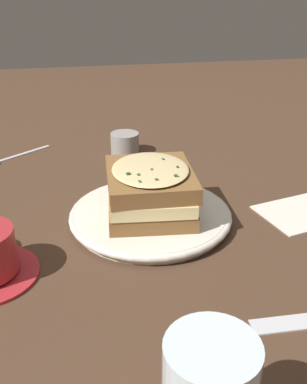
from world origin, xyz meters
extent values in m
plane|color=#473021|center=(0.00, 0.00, 0.00)|extent=(2.40, 2.40, 0.00)
cylinder|color=silver|center=(0.00, 0.00, 0.01)|extent=(0.22, 0.22, 0.02)
torus|color=silver|center=(0.00, 0.00, 0.01)|extent=(0.23, 0.23, 0.01)
cube|color=brown|center=(0.00, 0.00, 0.03)|extent=(0.13, 0.15, 0.02)
cube|color=#EFDB93|center=(0.00, 0.00, 0.05)|extent=(0.13, 0.15, 0.02)
cube|color=brown|center=(0.00, 0.00, 0.07)|extent=(0.13, 0.14, 0.02)
ellipsoid|color=beige|center=(0.00, 0.00, 0.08)|extent=(0.12, 0.13, 0.01)
cube|color=#2D6028|center=(0.00, -0.04, 0.09)|extent=(0.00, 0.00, 0.00)
cube|color=#2D6028|center=(0.02, 0.02, 0.09)|extent=(0.00, 0.00, 0.00)
cube|color=#2D6028|center=(-0.02, -0.02, 0.09)|extent=(0.00, 0.01, 0.00)
cube|color=#2D6028|center=(-0.02, -0.05, 0.09)|extent=(0.00, 0.00, 0.00)
cube|color=#2D6028|center=(0.00, -0.01, 0.09)|extent=(0.00, 0.00, 0.00)
cube|color=#2D6028|center=(-0.03, -0.02, 0.09)|extent=(0.01, 0.01, 0.00)
cube|color=#2D6028|center=(0.04, -0.01, 0.09)|extent=(0.00, 0.00, 0.00)
cube|color=#2D6028|center=(0.03, -0.04, 0.09)|extent=(0.01, 0.00, 0.00)
cube|color=silver|center=(0.09, -0.24, 0.00)|extent=(0.07, 0.02, 0.00)
cube|color=#333335|center=(0.08, -0.24, 0.00)|extent=(0.04, 0.00, 0.00)
cube|color=#333335|center=(0.08, -0.23, 0.00)|extent=(0.04, 0.00, 0.00)
cube|color=#333335|center=(0.08, -0.23, 0.00)|extent=(0.04, 0.00, 0.00)
cube|color=silver|center=(-0.20, 0.31, 0.00)|extent=(0.10, 0.08, 0.00)
cube|color=silver|center=(0.23, -0.02, 0.00)|extent=(0.13, 0.12, 0.00)
cylinder|color=gray|center=(0.00, 0.28, 0.02)|extent=(0.06, 0.06, 0.04)
camera|label=1|loc=(-0.10, -0.56, 0.33)|focal=42.00mm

